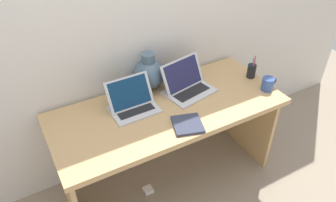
{
  "coord_description": "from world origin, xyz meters",
  "views": [
    {
      "loc": [
        -0.86,
        -1.55,
        2.1
      ],
      "look_at": [
        0.0,
        0.0,
        0.78
      ],
      "focal_mm": 35.31,
      "sensor_mm": 36.0,
      "label": 1
    }
  ],
  "objects_px": {
    "laptop_left": "(132,102)",
    "green_vase": "(149,73)",
    "notebook_stack": "(188,124)",
    "laptop_right": "(186,84)",
    "pen_cup": "(252,71)",
    "power_brick": "(148,190)",
    "coffee_mug": "(268,84)"
  },
  "relations": [
    {
      "from": "laptop_right",
      "to": "coffee_mug",
      "type": "relative_size",
      "value": 3.02
    },
    {
      "from": "laptop_right",
      "to": "pen_cup",
      "type": "height_order",
      "value": "laptop_right"
    },
    {
      "from": "laptop_right",
      "to": "green_vase",
      "type": "relative_size",
      "value": 1.41
    },
    {
      "from": "laptop_left",
      "to": "pen_cup",
      "type": "bearing_deg",
      "value": -4.78
    },
    {
      "from": "green_vase",
      "to": "coffee_mug",
      "type": "distance_m",
      "value": 0.86
    },
    {
      "from": "pen_cup",
      "to": "laptop_right",
      "type": "bearing_deg",
      "value": 170.79
    },
    {
      "from": "green_vase",
      "to": "notebook_stack",
      "type": "xyz_separation_m",
      "value": [
        0.01,
        -0.51,
        -0.1
      ]
    },
    {
      "from": "coffee_mug",
      "to": "pen_cup",
      "type": "bearing_deg",
      "value": 88.02
    },
    {
      "from": "laptop_left",
      "to": "coffee_mug",
      "type": "height_order",
      "value": "laptop_left"
    },
    {
      "from": "green_vase",
      "to": "pen_cup",
      "type": "distance_m",
      "value": 0.78
    },
    {
      "from": "laptop_right",
      "to": "notebook_stack",
      "type": "bearing_deg",
      "value": -120.07
    },
    {
      "from": "laptop_right",
      "to": "power_brick",
      "type": "bearing_deg",
      "value": -159.78
    },
    {
      "from": "green_vase",
      "to": "notebook_stack",
      "type": "distance_m",
      "value": 0.52
    },
    {
      "from": "notebook_stack",
      "to": "power_brick",
      "type": "distance_m",
      "value": 0.77
    },
    {
      "from": "notebook_stack",
      "to": "pen_cup",
      "type": "distance_m",
      "value": 0.77
    },
    {
      "from": "laptop_right",
      "to": "green_vase",
      "type": "xyz_separation_m",
      "value": [
        -0.21,
        0.18,
        0.05
      ]
    },
    {
      "from": "laptop_left",
      "to": "green_vase",
      "type": "height_order",
      "value": "green_vase"
    },
    {
      "from": "laptop_right",
      "to": "power_brick",
      "type": "height_order",
      "value": "laptop_right"
    },
    {
      "from": "laptop_left",
      "to": "laptop_right",
      "type": "relative_size",
      "value": 0.82
    },
    {
      "from": "laptop_left",
      "to": "power_brick",
      "type": "relative_size",
      "value": 4.46
    },
    {
      "from": "laptop_left",
      "to": "pen_cup",
      "type": "xyz_separation_m",
      "value": [
        0.95,
        -0.08,
        0.0
      ]
    },
    {
      "from": "power_brick",
      "to": "notebook_stack",
      "type": "bearing_deg",
      "value": -40.74
    },
    {
      "from": "power_brick",
      "to": "coffee_mug",
      "type": "bearing_deg",
      "value": -7.51
    },
    {
      "from": "green_vase",
      "to": "pen_cup",
      "type": "xyz_separation_m",
      "value": [
        0.74,
        -0.26,
        -0.06
      ]
    },
    {
      "from": "laptop_left",
      "to": "power_brick",
      "type": "bearing_deg",
      "value": -83.65
    },
    {
      "from": "notebook_stack",
      "to": "coffee_mug",
      "type": "bearing_deg",
      "value": 4.98
    },
    {
      "from": "laptop_left",
      "to": "notebook_stack",
      "type": "xyz_separation_m",
      "value": [
        0.23,
        -0.33,
        -0.05
      ]
    },
    {
      "from": "laptop_left",
      "to": "green_vase",
      "type": "relative_size",
      "value": 1.15
    },
    {
      "from": "coffee_mug",
      "to": "power_brick",
      "type": "xyz_separation_m",
      "value": [
        -0.93,
        0.12,
        -0.76
      ]
    },
    {
      "from": "coffee_mug",
      "to": "pen_cup",
      "type": "height_order",
      "value": "pen_cup"
    },
    {
      "from": "green_vase",
      "to": "coffee_mug",
      "type": "bearing_deg",
      "value": -31.55
    },
    {
      "from": "laptop_left",
      "to": "pen_cup",
      "type": "distance_m",
      "value": 0.96
    }
  ]
}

